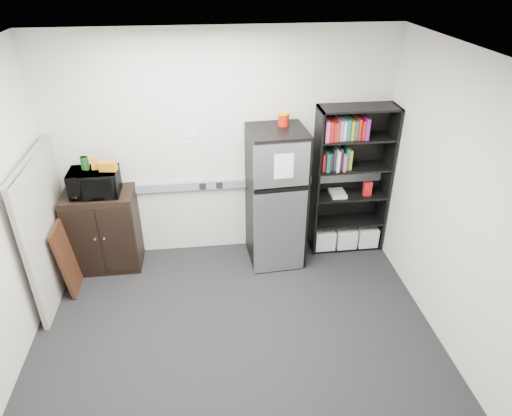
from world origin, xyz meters
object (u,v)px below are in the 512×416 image
at_px(cabinet, 104,230).
at_px(microwave, 94,182).
at_px(bookshelf, 350,182).
at_px(cubicle_partition, 46,229).
at_px(refrigerator, 276,198).

relative_size(cabinet, microwave, 1.87).
distance_m(bookshelf, cubicle_partition, 3.46).
bearing_deg(cubicle_partition, cabinet, 41.87).
bearing_deg(cubicle_partition, refrigerator, 7.78).
height_order(bookshelf, cabinet, bookshelf).
bearing_deg(cabinet, cubicle_partition, -138.13).
xyz_separation_m(cubicle_partition, cabinet, (0.47, 0.42, -0.32)).
xyz_separation_m(bookshelf, cabinet, (-2.96, -0.06, -0.42)).
xyz_separation_m(cubicle_partition, refrigerator, (2.50, 0.34, 0.02)).
xyz_separation_m(cubicle_partition, microwave, (0.47, 0.40, 0.31)).
relative_size(bookshelf, microwave, 3.52).
xyz_separation_m(bookshelf, microwave, (-2.96, -0.08, 0.21)).
bearing_deg(cabinet, microwave, -90.00).
distance_m(cubicle_partition, microwave, 0.69).
bearing_deg(refrigerator, microwave, 174.43).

